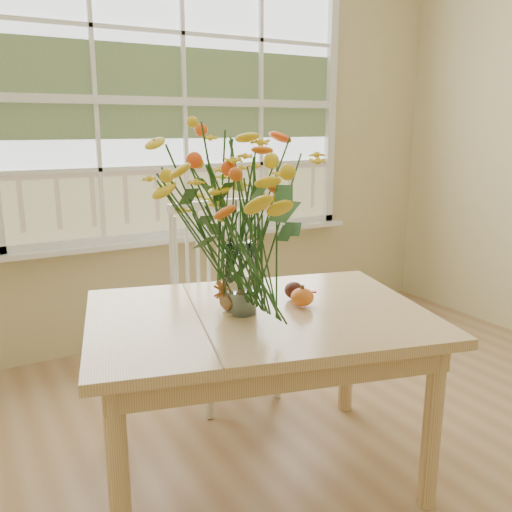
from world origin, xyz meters
TOP-DOWN VIEW (x-y plane):
  - wall_back at (0.00, 2.25)m, footprint 4.00×0.02m
  - window at (0.00, 2.21)m, footprint 2.42×0.12m
  - dining_table at (-0.34, 0.68)m, footprint 1.49×1.22m
  - windsor_chair at (-0.16, 1.42)m, footprint 0.49×0.47m
  - flower_vase at (-0.40, 0.70)m, footprint 0.58×0.58m
  - pumpkin at (-0.16, 0.65)m, footprint 0.09×0.09m
  - turkey_figurine at (-0.44, 0.71)m, footprint 0.12×0.11m
  - dark_gourd at (-0.13, 0.74)m, footprint 0.13×0.09m

SIDE VIEW (x-z plane):
  - windsor_chair at x=-0.16m, z-range 0.06..1.06m
  - dining_table at x=-0.34m, z-range 0.26..0.95m
  - dark_gourd at x=-0.13m, z-range 0.70..0.77m
  - pumpkin at x=-0.16m, z-range 0.70..0.77m
  - turkey_figurine at x=-0.44m, z-range 0.68..0.81m
  - flower_vase at x=-0.40m, z-range 0.77..1.45m
  - wall_back at x=0.00m, z-range 0.00..2.70m
  - window at x=0.00m, z-range 0.66..2.40m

